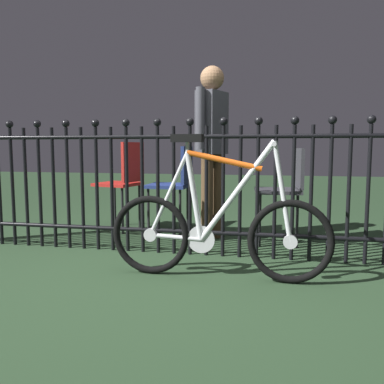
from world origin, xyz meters
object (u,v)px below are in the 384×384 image
object	(u,v)px
bicycle	(217,229)
person_visitor	(212,138)
chair_red	(125,177)
chair_navy	(176,180)
chair_charcoal	(286,185)

from	to	relation	value
bicycle	person_visitor	xyz separation A→B (m)	(-0.21, 1.10, 0.60)
chair_red	person_visitor	bearing A→B (deg)	-12.76
chair_navy	chair_red	bearing A→B (deg)	166.44
chair_red	person_visitor	distance (m)	1.02
chair_red	person_visitor	size ratio (longest dim) A/B	0.57
chair_charcoal	chair_navy	world-z (taller)	chair_navy
chair_navy	chair_charcoal	bearing A→B (deg)	-5.07
bicycle	person_visitor	distance (m)	1.27
bicycle	person_visitor	bearing A→B (deg)	100.91
chair_charcoal	person_visitor	distance (m)	0.78
chair_red	person_visitor	xyz separation A→B (m)	(0.93, -0.21, 0.38)
bicycle	chair_red	size ratio (longest dim) A/B	1.60
chair_red	person_visitor	world-z (taller)	person_visitor
chair_red	chair_navy	world-z (taller)	chair_red
chair_red	chair_navy	distance (m)	0.59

